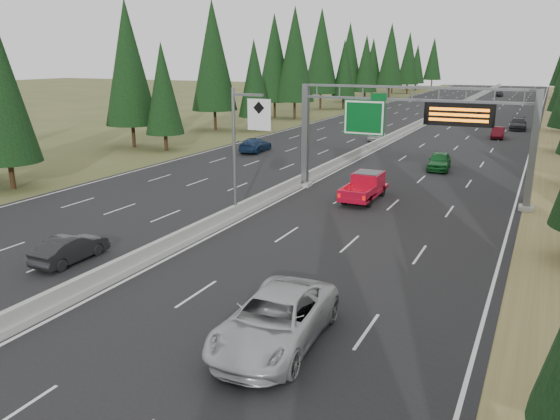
% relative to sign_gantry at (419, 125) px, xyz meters
% --- Properties ---
extents(road, '(32.00, 260.00, 0.08)m').
position_rel_sign_gantry_xyz_m(road, '(-8.92, 45.12, -5.23)').
color(road, black).
rests_on(road, ground).
extents(shoulder_right, '(3.60, 260.00, 0.06)m').
position_rel_sign_gantry_xyz_m(shoulder_right, '(8.88, 45.12, -5.24)').
color(shoulder_right, olive).
rests_on(shoulder_right, ground).
extents(shoulder_left, '(3.60, 260.00, 0.06)m').
position_rel_sign_gantry_xyz_m(shoulder_left, '(-26.72, 45.12, -5.24)').
color(shoulder_left, '#434E24').
rests_on(shoulder_left, ground).
extents(median_barrier, '(0.70, 260.00, 0.85)m').
position_rel_sign_gantry_xyz_m(median_barrier, '(-8.92, 45.12, -4.85)').
color(median_barrier, gray).
rests_on(median_barrier, road).
extents(sign_gantry, '(16.75, 0.98, 7.80)m').
position_rel_sign_gantry_xyz_m(sign_gantry, '(0.00, 0.00, 0.00)').
color(sign_gantry, slate).
rests_on(sign_gantry, road).
extents(hov_sign_pole, '(2.80, 0.50, 8.00)m').
position_rel_sign_gantry_xyz_m(hov_sign_pole, '(-8.33, -9.92, -0.54)').
color(hov_sign_pole, slate).
rests_on(hov_sign_pole, road).
extents(tree_row_left, '(12.31, 237.89, 18.87)m').
position_rel_sign_gantry_xyz_m(tree_row_left, '(-31.36, 37.45, 4.18)').
color(tree_row_left, black).
rests_on(tree_row_left, ground).
extents(silver_minivan, '(3.37, 6.66, 1.80)m').
position_rel_sign_gantry_xyz_m(silver_minivan, '(0.20, -22.62, -4.29)').
color(silver_minivan, '#B2B3B7').
rests_on(silver_minivan, road).
extents(red_pickup, '(2.01, 5.63, 1.83)m').
position_rel_sign_gantry_xyz_m(red_pickup, '(-3.12, -1.53, -4.17)').
color(red_pickup, black).
rests_on(red_pickup, road).
extents(car_ahead_green, '(2.30, 4.79, 1.58)m').
position_rel_sign_gantry_xyz_m(car_ahead_green, '(-0.38, 11.36, -4.40)').
color(car_ahead_green, '#155D24').
rests_on(car_ahead_green, road).
extents(car_ahead_dkred, '(1.63, 4.25, 1.38)m').
position_rel_sign_gantry_xyz_m(car_ahead_dkred, '(2.52, 34.60, -4.50)').
color(car_ahead_dkred, '#4F0B13').
rests_on(car_ahead_dkred, road).
extents(car_ahead_dkgrey, '(2.39, 5.46, 1.56)m').
position_rel_sign_gantry_xyz_m(car_ahead_dkgrey, '(4.25, 44.94, -4.41)').
color(car_ahead_dkgrey, black).
rests_on(car_ahead_dkgrey, road).
extents(car_ahead_white, '(2.74, 5.43, 1.47)m').
position_rel_sign_gantry_xyz_m(car_ahead_white, '(-4.70, 61.40, -4.45)').
color(car_ahead_white, silver).
rests_on(car_ahead_white, road).
extents(car_ahead_far, '(2.02, 4.42, 1.47)m').
position_rel_sign_gantry_xyz_m(car_ahead_far, '(-4.10, 114.34, -4.45)').
color(car_ahead_far, black).
rests_on(car_ahead_far, road).
extents(car_onc_near, '(1.50, 4.07, 1.33)m').
position_rel_sign_gantry_xyz_m(car_onc_near, '(-12.40, -19.88, -4.52)').
color(car_onc_near, black).
rests_on(car_onc_near, road).
extents(car_onc_blue, '(2.43, 5.22, 1.47)m').
position_rel_sign_gantry_xyz_m(car_onc_blue, '(-19.73, 12.57, -4.45)').
color(car_onc_blue, navy).
rests_on(car_onc_blue, road).
extents(car_onc_white, '(1.83, 4.09, 1.37)m').
position_rel_sign_gantry_xyz_m(car_onc_white, '(-10.42, 26.20, -4.51)').
color(car_onc_white, silver).
rests_on(car_onc_white, road).
extents(car_onc_far, '(2.79, 5.89, 1.63)m').
position_rel_sign_gantry_xyz_m(car_onc_far, '(-22.29, 59.73, -4.38)').
color(car_onc_far, black).
rests_on(car_onc_far, road).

